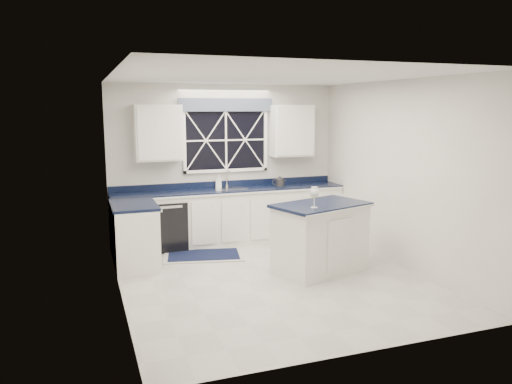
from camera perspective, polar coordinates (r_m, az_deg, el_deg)
name	(u,v)px	position (r m, az deg, el deg)	size (l,w,h in m)	color
ground	(272,278)	(6.93, 1.86, -9.80)	(4.50, 4.50, 0.00)	#A6A6A1
back_wall	(225,163)	(8.72, -3.51, 3.33)	(4.00, 0.10, 2.70)	silver
base_cabinets	(215,220)	(8.34, -4.75, -3.25)	(3.99, 1.60, 0.90)	white
countertop	(231,190)	(8.49, -2.92, 0.23)	(3.98, 0.64, 0.04)	black
dishwasher	(167,224)	(8.35, -10.15, -3.64)	(0.60, 0.58, 0.82)	black
window	(226,135)	(8.63, -3.46, 6.46)	(1.65, 0.09, 1.26)	black
upper_cabinets	(228,132)	(8.51, -3.23, 6.89)	(3.10, 0.34, 0.90)	white
faucet	(227,178)	(8.65, -3.30, 1.60)	(0.05, 0.20, 0.30)	silver
island	(320,237)	(7.14, 7.36, -5.15)	(1.49, 1.16, 0.98)	white
rug	(204,255)	(7.95, -6.00, -7.20)	(1.37, 0.99, 0.02)	#A2A29D
kettle	(280,181)	(8.78, 2.71, 1.23)	(0.26, 0.18, 0.18)	#2C2C2F
wine_glass	(314,193)	(6.69, 6.69, -0.16)	(0.12, 0.12, 0.28)	silver
soap_bottle	(219,181)	(8.64, -4.30, 1.25)	(0.10, 0.10, 0.22)	silver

